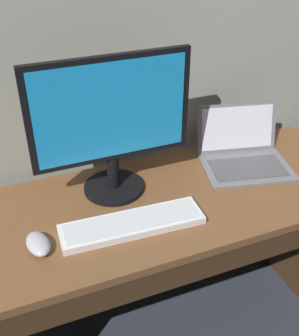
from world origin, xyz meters
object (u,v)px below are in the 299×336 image
object	(u,v)px
wired_keyboard	(132,224)
computer_mouse	(38,244)
laptop_space_gray	(243,153)
external_monitor	(111,124)

from	to	relation	value
wired_keyboard	computer_mouse	bearing A→B (deg)	177.44
laptop_space_gray	computer_mouse	size ratio (longest dim) A/B	3.35
external_monitor	computer_mouse	xyz separation A→B (m)	(-0.30, -0.20, -0.25)
external_monitor	computer_mouse	distance (m)	0.44
laptop_space_gray	external_monitor	xyz separation A→B (m)	(-0.53, 0.00, 0.22)
laptop_space_gray	computer_mouse	bearing A→B (deg)	-166.93
laptop_space_gray	external_monitor	bearing A→B (deg)	179.46
external_monitor	computer_mouse	bearing A→B (deg)	-146.93
external_monitor	computer_mouse	world-z (taller)	external_monitor
external_monitor	wired_keyboard	bearing A→B (deg)	-92.96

